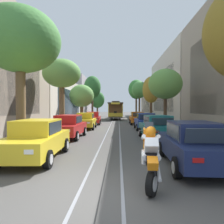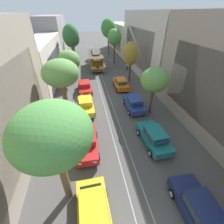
# 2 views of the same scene
# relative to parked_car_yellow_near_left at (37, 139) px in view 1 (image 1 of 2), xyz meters

# --- Properties ---
(ground_plane) EXTENTS (160.00, 160.00, 0.00)m
(ground_plane) POSITION_rel_parked_car_yellow_near_left_xyz_m (2.89, 20.63, -0.80)
(ground_plane) COLOR #4C4947
(trolley_track_rails) EXTENTS (1.14, 67.89, 0.01)m
(trolley_track_rails) POSITION_rel_parked_car_yellow_near_left_xyz_m (2.89, 24.62, -0.79)
(trolley_track_rails) COLOR gray
(trolley_track_rails) RESTS_ON ground
(building_facade_left) EXTENTS (5.97, 59.59, 10.14)m
(building_facade_left) POSITION_rel_parked_car_yellow_near_left_xyz_m (-7.07, 25.12, 3.75)
(building_facade_left) COLOR gray
(building_facade_left) RESTS_ON ground
(building_facade_right) EXTENTS (4.20, 59.59, 10.47)m
(building_facade_right) POSITION_rel_parked_car_yellow_near_left_xyz_m (12.26, 22.54, 4.02)
(building_facade_right) COLOR gray
(building_facade_right) RESTS_ON ground
(parked_car_yellow_near_left) EXTENTS (2.11, 4.41, 1.58)m
(parked_car_yellow_near_left) POSITION_rel_parked_car_yellow_near_left_xyz_m (0.00, 0.00, 0.00)
(parked_car_yellow_near_left) COLOR gold
(parked_car_yellow_near_left) RESTS_ON ground
(parked_car_red_second_left) EXTENTS (2.06, 4.39, 1.58)m
(parked_car_red_second_left) POSITION_rel_parked_car_yellow_near_left_xyz_m (-0.14, 5.79, 0.00)
(parked_car_red_second_left) COLOR red
(parked_car_red_second_left) RESTS_ON ground
(parked_car_yellow_mid_left) EXTENTS (2.09, 4.40, 1.58)m
(parked_car_yellow_mid_left) POSITION_rel_parked_car_yellow_near_left_xyz_m (0.03, 12.10, 0.00)
(parked_car_yellow_mid_left) COLOR gold
(parked_car_yellow_mid_left) RESTS_ON ground
(parked_car_red_fourth_left) EXTENTS (2.12, 4.41, 1.58)m
(parked_car_red_fourth_left) POSITION_rel_parked_car_yellow_near_left_xyz_m (0.10, 17.45, 0.00)
(parked_car_red_fourth_left) COLOR red
(parked_car_red_fourth_left) RESTS_ON ground
(parked_car_navy_near_right) EXTENTS (2.11, 4.41, 1.58)m
(parked_car_navy_near_right) POSITION_rel_parked_car_yellow_near_left_xyz_m (5.95, -0.91, 0.00)
(parked_car_navy_near_right) COLOR #19234C
(parked_car_navy_near_right) RESTS_ON ground
(parked_car_teal_second_right) EXTENTS (2.15, 4.42, 1.58)m
(parked_car_teal_second_right) POSITION_rel_parked_car_yellow_near_left_xyz_m (5.87, 5.33, 0.00)
(parked_car_teal_second_right) COLOR #196B70
(parked_car_teal_second_right) RESTS_ON ground
(parked_car_blue_mid_right) EXTENTS (2.00, 4.36, 1.58)m
(parked_car_blue_mid_right) POSITION_rel_parked_car_yellow_near_left_xyz_m (5.90, 11.50, 0.00)
(parked_car_blue_mid_right) COLOR #233D93
(parked_car_blue_mid_right) RESTS_ON ground
(parked_car_orange_fourth_right) EXTENTS (2.01, 4.37, 1.58)m
(parked_car_orange_fourth_right) POSITION_rel_parked_car_yellow_near_left_xyz_m (5.71, 17.85, 0.00)
(parked_car_orange_fourth_right) COLOR orange
(parked_car_orange_fourth_right) RESTS_ON ground
(street_tree_kerb_left_near) EXTENTS (3.94, 3.95, 6.99)m
(street_tree_kerb_left_near) POSITION_rel_parked_car_yellow_near_left_xyz_m (-1.53, 1.82, 4.55)
(street_tree_kerb_left_near) COLOR brown
(street_tree_kerb_left_near) RESTS_ON ground
(street_tree_kerb_left_second) EXTENTS (3.54, 3.42, 6.64)m
(street_tree_kerb_left_second) POSITION_rel_parked_car_yellow_near_left_xyz_m (-2.00, 10.86, 4.40)
(street_tree_kerb_left_second) COLOR brown
(street_tree_kerb_left_second) RESTS_ON ground
(street_tree_kerb_left_mid) EXTENTS (3.51, 3.42, 5.42)m
(street_tree_kerb_left_mid) POSITION_rel_parked_car_yellow_near_left_xyz_m (-1.97, 21.06, 2.97)
(street_tree_kerb_left_mid) COLOR brown
(street_tree_kerb_left_mid) RESTS_ON ground
(street_tree_kerb_left_fourth) EXTENTS (3.27, 3.52, 8.27)m
(street_tree_kerb_left_fourth) POSITION_rel_parked_car_yellow_near_left_xyz_m (-1.73, 31.32, 5.23)
(street_tree_kerb_left_fourth) COLOR brown
(street_tree_kerb_left_fourth) RESTS_ON ground
(street_tree_kerb_left_far) EXTENTS (3.56, 3.10, 6.20)m
(street_tree_kerb_left_far) POSITION_rel_parked_car_yellow_near_left_xyz_m (-1.91, 42.37, 3.30)
(street_tree_kerb_left_far) COLOR brown
(street_tree_kerb_left_far) RESTS_ON ground
(street_tree_kerb_right_second) EXTENTS (2.98, 2.88, 5.55)m
(street_tree_kerb_right_second) POSITION_rel_parked_car_yellow_near_left_xyz_m (7.49, 10.23, 3.38)
(street_tree_kerb_right_second) COLOR #4C3826
(street_tree_kerb_right_second) RESTS_ON ground
(street_tree_kerb_right_mid) EXTENTS (2.34, 2.19, 6.44)m
(street_tree_kerb_right_mid) POSITION_rel_parked_car_yellow_near_left_xyz_m (7.84, 20.35, 3.74)
(street_tree_kerb_right_mid) COLOR #4C3826
(street_tree_kerb_right_mid) RESTS_ON ground
(street_tree_kerb_right_fourth) EXTENTS (3.04, 3.31, 7.26)m
(street_tree_kerb_right_fourth) POSITION_rel_parked_car_yellow_near_left_xyz_m (7.40, 31.70, 4.76)
(street_tree_kerb_right_fourth) COLOR brown
(street_tree_kerb_right_fourth) RESTS_ON ground
(street_tree_kerb_right_far) EXTENTS (3.78, 3.99, 8.85)m
(street_tree_kerb_right_far) POSITION_rel_parked_car_yellow_near_left_xyz_m (7.60, 41.07, 5.69)
(street_tree_kerb_right_far) COLOR brown
(street_tree_kerb_right_far) RESTS_ON ground
(cable_car_trolley) EXTENTS (2.68, 9.15, 3.28)m
(cable_car_trolley) POSITION_rel_parked_car_yellow_near_left_xyz_m (2.89, 29.47, 0.86)
(cable_car_trolley) COLOR brown
(cable_car_trolley) RESTS_ON ground
(motorcycle_with_rider) EXTENTS (0.55, 1.88, 1.67)m
(motorcycle_with_rider) POSITION_rel_parked_car_yellow_near_left_xyz_m (4.15, -2.89, 0.08)
(motorcycle_with_rider) COLOR black
(motorcycle_with_rider) RESTS_ON ground
(pedestrian_on_left_pavement) EXTENTS (0.55, 0.39, 1.60)m
(pedestrian_on_left_pavement) POSITION_rel_parked_car_yellow_near_left_xyz_m (9.07, 26.36, 0.11)
(pedestrian_on_left_pavement) COLOR #282D38
(pedestrian_on_left_pavement) RESTS_ON ground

